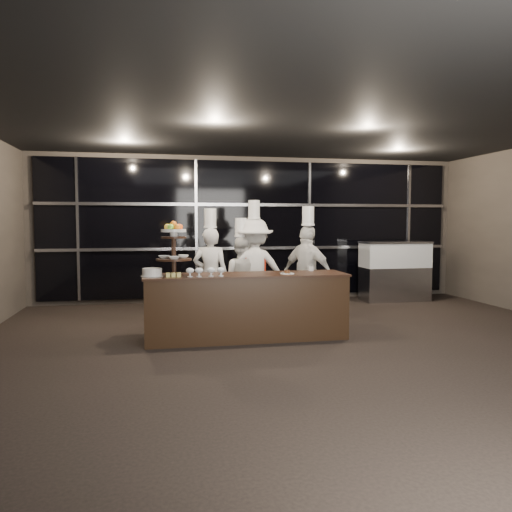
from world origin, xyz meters
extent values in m
plane|color=black|center=(0.00, 0.00, 0.00)|extent=(10.00, 10.00, 0.00)
plane|color=black|center=(0.00, 0.00, 3.00)|extent=(10.00, 10.00, 0.00)
plane|color=#473F38|center=(0.00, 5.00, 1.50)|extent=(9.00, 0.00, 9.00)
cube|color=black|center=(0.00, 4.94, 1.50)|extent=(8.60, 0.04, 2.80)
cube|color=#A5A5AA|center=(0.00, 4.89, 1.10)|extent=(8.60, 0.06, 0.06)
cube|color=#A5A5AA|center=(0.00, 4.89, 2.00)|extent=(8.60, 0.06, 0.06)
cube|color=#A5A5AA|center=(-3.50, 4.91, 1.50)|extent=(0.05, 0.05, 2.80)
cube|color=#A5A5AA|center=(-1.20, 4.91, 1.50)|extent=(0.05, 0.05, 2.80)
cube|color=#A5A5AA|center=(1.20, 4.91, 1.50)|extent=(0.05, 0.05, 2.80)
cube|color=#A5A5AA|center=(3.50, 4.91, 1.50)|extent=(0.05, 0.05, 2.80)
cube|color=black|center=(-0.77, 1.55, 0.45)|extent=(2.80, 0.70, 0.90)
cube|color=black|center=(-0.77, 1.55, 0.91)|extent=(2.84, 0.74, 0.03)
cylinder|color=black|center=(-1.77, 1.55, 0.94)|extent=(0.24, 0.24, 0.03)
cylinder|color=black|center=(-1.77, 1.55, 1.27)|extent=(0.06, 0.06, 0.70)
cylinder|color=black|center=(-1.77, 1.55, 1.14)|extent=(0.48, 0.48, 0.02)
cylinder|color=black|center=(-1.77, 1.55, 1.44)|extent=(0.34, 0.34, 0.02)
cylinder|color=white|center=(-1.77, 1.55, 1.48)|extent=(0.10, 0.10, 0.06)
cylinder|color=white|center=(-1.77, 1.55, 1.53)|extent=(0.34, 0.34, 0.04)
sphere|color=#FF5915|center=(-1.69, 1.55, 1.58)|extent=(0.09, 0.09, 0.09)
sphere|color=#5CB12D|center=(-1.73, 1.62, 1.58)|extent=(0.09, 0.09, 0.09)
sphere|color=orange|center=(-1.81, 1.62, 1.58)|extent=(0.09, 0.09, 0.09)
sphere|color=yellow|center=(-1.85, 1.55, 1.58)|extent=(0.09, 0.09, 0.09)
sphere|color=#7AC232|center=(-1.81, 1.48, 1.58)|extent=(0.09, 0.09, 0.09)
sphere|color=orange|center=(-1.73, 1.48, 1.58)|extent=(0.09, 0.09, 0.09)
sphere|color=orange|center=(-1.77, 1.55, 1.62)|extent=(0.09, 0.09, 0.09)
imported|color=white|center=(-1.90, 1.61, 1.17)|extent=(0.16, 0.16, 0.04)
imported|color=white|center=(-1.64, 1.61, 1.18)|extent=(0.15, 0.15, 0.05)
imported|color=white|center=(-1.77, 1.43, 1.17)|extent=(0.16, 0.16, 0.04)
cylinder|color=silver|center=(-1.57, 1.33, 0.93)|extent=(0.07, 0.07, 0.01)
cylinder|color=silver|center=(-1.57, 1.33, 0.96)|extent=(0.02, 0.02, 0.05)
ellipsoid|color=silver|center=(-1.57, 1.33, 1.01)|extent=(0.11, 0.11, 0.08)
ellipsoid|color=#28BD5F|center=(-1.57, 1.33, 1.01)|extent=(0.08, 0.08, 0.05)
cylinder|color=silver|center=(-1.44, 1.33, 0.93)|extent=(0.07, 0.07, 0.01)
cylinder|color=silver|center=(-1.44, 1.33, 0.96)|extent=(0.02, 0.02, 0.05)
ellipsoid|color=silver|center=(-1.44, 1.33, 1.01)|extent=(0.11, 0.11, 0.08)
ellipsoid|color=#C1010F|center=(-1.44, 1.33, 1.01)|extent=(0.08, 0.08, 0.05)
cylinder|color=silver|center=(-1.29, 1.33, 0.93)|extent=(0.07, 0.07, 0.01)
cylinder|color=silver|center=(-1.29, 1.33, 0.96)|extent=(0.02, 0.02, 0.05)
ellipsoid|color=silver|center=(-1.29, 1.33, 1.01)|extent=(0.11, 0.11, 0.08)
ellipsoid|color=#FFDBB2|center=(-1.29, 1.33, 1.01)|extent=(0.08, 0.08, 0.05)
cylinder|color=silver|center=(-1.15, 1.33, 0.93)|extent=(0.07, 0.07, 0.01)
cylinder|color=silver|center=(-1.15, 1.33, 0.96)|extent=(0.02, 0.02, 0.05)
ellipsoid|color=silver|center=(-1.15, 1.33, 1.01)|extent=(0.11, 0.11, 0.08)
ellipsoid|color=#4D2018|center=(-1.15, 1.33, 1.01)|extent=(0.08, 0.08, 0.05)
cylinder|color=white|center=(-2.06, 1.50, 0.93)|extent=(0.30, 0.30, 0.01)
cylinder|color=white|center=(-2.06, 1.50, 0.98)|extent=(0.26, 0.26, 0.10)
cube|color=#DED16C|center=(-1.85, 1.35, 0.95)|extent=(0.06, 0.06, 0.05)
cube|color=#DED16C|center=(-1.78, 1.35, 0.95)|extent=(0.06, 0.06, 0.05)
cube|color=#DED16C|center=(-1.71, 1.35, 0.95)|extent=(0.06, 0.06, 0.05)
cube|color=#DED16C|center=(-1.85, 1.42, 0.95)|extent=(0.06, 0.06, 0.05)
cube|color=#DED16C|center=(-1.78, 1.42, 0.95)|extent=(0.06, 0.06, 0.05)
cube|color=#DED16C|center=(-1.71, 1.42, 0.95)|extent=(0.06, 0.06, 0.05)
cylinder|color=white|center=(-0.20, 1.45, 0.93)|extent=(0.20, 0.20, 0.01)
cylinder|color=#4C2814|center=(-0.20, 1.45, 0.95)|extent=(0.08, 0.08, 0.04)
cylinder|color=white|center=(0.26, 1.80, 0.96)|extent=(0.08, 0.08, 0.07)
cube|color=#A5A5AA|center=(2.88, 4.30, 0.35)|extent=(1.38, 0.59, 0.70)
cube|color=silver|center=(2.88, 4.30, 0.95)|extent=(1.38, 0.59, 0.50)
cube|color=#FFC67F|center=(2.88, 4.30, 0.95)|extent=(1.28, 0.49, 0.40)
cube|color=#A5A5AA|center=(2.88, 4.30, 1.22)|extent=(1.40, 0.61, 0.04)
imported|color=silver|center=(-1.15, 2.65, 0.78)|extent=(0.65, 0.52, 1.56)
cylinder|color=white|center=(-1.15, 2.65, 1.71)|extent=(0.19, 0.19, 0.30)
cylinder|color=white|center=(-1.15, 2.65, 1.57)|extent=(0.21, 0.21, 0.03)
imported|color=white|center=(-0.64, 2.78, 0.71)|extent=(0.84, 0.77, 1.41)
cylinder|color=white|center=(-0.64, 2.78, 1.56)|extent=(0.19, 0.19, 0.30)
cylinder|color=white|center=(-0.64, 2.78, 1.42)|extent=(0.21, 0.21, 0.03)
imported|color=white|center=(-0.42, 2.78, 0.85)|extent=(1.13, 0.70, 1.70)
cylinder|color=white|center=(-0.42, 2.78, 1.85)|extent=(0.19, 0.19, 0.30)
cylinder|color=white|center=(-0.42, 2.78, 1.71)|extent=(0.21, 0.21, 0.03)
cube|color=#AD220D|center=(-0.42, 2.66, 0.85)|extent=(0.34, 0.03, 0.64)
imported|color=white|center=(0.40, 2.40, 0.80)|extent=(0.89, 0.97, 1.60)
cylinder|color=white|center=(0.40, 2.40, 1.75)|extent=(0.19, 0.19, 0.30)
cylinder|color=white|center=(0.40, 2.40, 1.60)|extent=(0.21, 0.21, 0.03)
camera|label=1|loc=(-1.99, -5.30, 1.66)|focal=35.00mm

